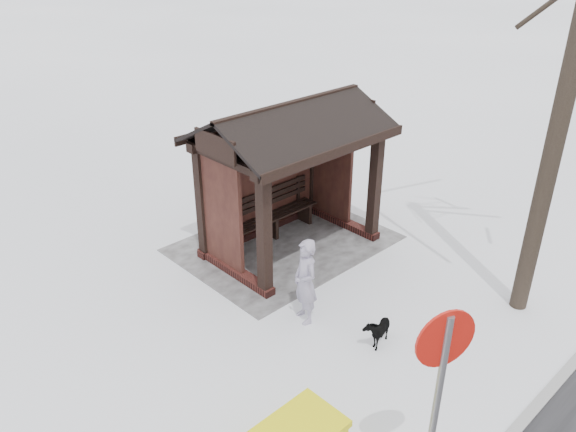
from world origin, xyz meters
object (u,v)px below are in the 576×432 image
(bus_shelter, at_px, (286,147))
(road_sign, at_px, (440,373))
(pedestrian, at_px, (305,282))
(dog, at_px, (378,329))

(bus_shelter, distance_m, road_sign, 6.07)
(pedestrian, bearing_deg, dog, 37.09)
(pedestrian, xyz_separation_m, dog, (-0.42, 1.21, -0.49))
(pedestrian, height_order, dog, pedestrian)
(bus_shelter, relative_size, pedestrian, 2.38)
(bus_shelter, xyz_separation_m, dog, (1.08, 3.27, -1.90))
(dog, bearing_deg, pedestrian, -176.40)
(pedestrian, bearing_deg, bus_shelter, 162.09)
(bus_shelter, xyz_separation_m, road_sign, (2.87, 5.34, -0.28))
(dog, height_order, road_sign, road_sign)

